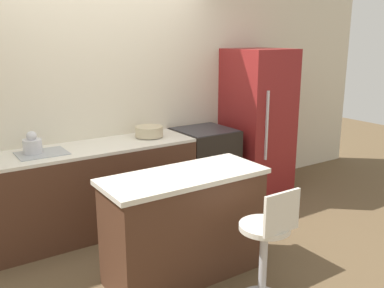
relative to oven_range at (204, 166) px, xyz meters
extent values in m
plane|color=brown|center=(-1.11, -0.33, -0.45)|extent=(14.00, 14.00, 0.00)
cube|color=beige|center=(-1.11, 0.34, 0.85)|extent=(8.00, 0.06, 2.60)
cube|color=#4C2D1E|center=(-1.44, 0.00, -0.02)|extent=(2.24, 0.62, 0.86)
cube|color=silver|center=(-1.44, 0.00, 0.42)|extent=(2.24, 0.62, 0.03)
cube|color=#9EA3A8|center=(-1.84, 0.00, 0.44)|extent=(0.44, 0.34, 0.01)
cube|color=#4C2D1E|center=(-1.05, -1.21, -0.02)|extent=(1.28, 0.53, 0.85)
cube|color=silver|center=(-1.05, -1.21, 0.42)|extent=(1.34, 0.56, 0.04)
cube|color=black|center=(0.00, 0.00, 0.00)|extent=(0.63, 0.62, 0.89)
cube|color=black|center=(0.00, -0.31, -0.14)|extent=(0.44, 0.01, 0.31)
cube|color=#333338|center=(0.00, 0.00, 0.44)|extent=(0.60, 0.59, 0.01)
cube|color=maroon|center=(0.76, -0.05, 0.45)|extent=(0.68, 0.71, 1.79)
cube|color=silver|center=(0.58, -0.41, 0.49)|extent=(0.02, 0.02, 0.80)
cylinder|color=#B7B7BC|center=(-0.78, -1.85, -0.15)|extent=(0.06, 0.06, 0.59)
cylinder|color=silver|center=(-0.78, -1.85, 0.16)|extent=(0.37, 0.37, 0.04)
cube|color=silver|center=(-0.78, -2.01, 0.33)|extent=(0.32, 0.02, 0.30)
cylinder|color=silver|center=(-1.90, 0.04, 0.51)|extent=(0.17, 0.17, 0.13)
sphere|color=silver|center=(-1.90, 0.04, 0.61)|extent=(0.09, 0.09, 0.09)
cylinder|color=#C1B28E|center=(-0.70, 0.04, 0.50)|extent=(0.29, 0.29, 0.11)
camera|label=1|loc=(-2.78, -3.92, 1.51)|focal=40.00mm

